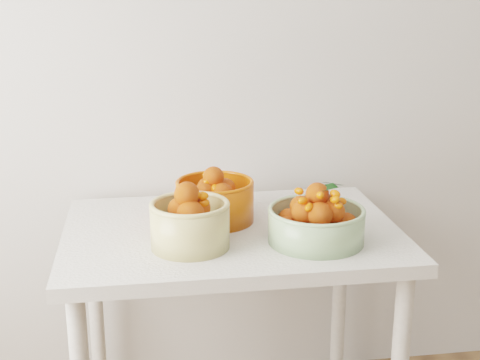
{
  "coord_description": "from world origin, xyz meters",
  "views": [
    {
      "loc": [
        -0.61,
        -0.27,
        1.46
      ],
      "look_at": [
        -0.34,
        1.53,
        0.92
      ],
      "focal_mm": 50.0,
      "sensor_mm": 36.0,
      "label": 1
    }
  ],
  "objects_px": {
    "table": "(232,258)",
    "bowl_orange": "(215,200)",
    "bowl_cream": "(190,223)",
    "bowl_green": "(316,221)"
  },
  "relations": [
    {
      "from": "table",
      "to": "bowl_orange",
      "type": "xyz_separation_m",
      "value": [
        -0.04,
        0.07,
        0.16
      ]
    },
    {
      "from": "bowl_cream",
      "to": "bowl_green",
      "type": "distance_m",
      "value": 0.36
    },
    {
      "from": "bowl_green",
      "to": "bowl_orange",
      "type": "height_order",
      "value": "bowl_green"
    },
    {
      "from": "table",
      "to": "bowl_cream",
      "type": "relative_size",
      "value": 4.3
    },
    {
      "from": "bowl_green",
      "to": "bowl_orange",
      "type": "relative_size",
      "value": 1.08
    },
    {
      "from": "bowl_cream",
      "to": "bowl_orange",
      "type": "height_order",
      "value": "bowl_cream"
    },
    {
      "from": "bowl_orange",
      "to": "table",
      "type": "bearing_deg",
      "value": -60.75
    },
    {
      "from": "table",
      "to": "bowl_green",
      "type": "xyz_separation_m",
      "value": [
        0.22,
        -0.14,
        0.16
      ]
    },
    {
      "from": "bowl_cream",
      "to": "bowl_orange",
      "type": "xyz_separation_m",
      "value": [
        0.09,
        0.2,
        -0.0
      ]
    },
    {
      "from": "bowl_cream",
      "to": "table",
      "type": "bearing_deg",
      "value": 44.13
    }
  ]
}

